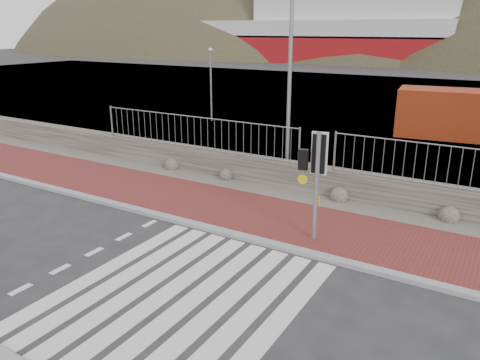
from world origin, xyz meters
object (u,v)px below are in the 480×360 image
Objects in this scene: ferry at (317,26)px; traffic_signal_far at (316,164)px; shipping_container at (458,114)px; streetlight at (294,54)px.

ferry is 69.25m from traffic_signal_far.
shipping_container is at bearing -60.95° from ferry.
traffic_signal_far reaches higher than shipping_container.
streetlight is 11.63m from shipping_container.
streetlight is (-2.64, 4.30, 2.29)m from traffic_signal_far.
shipping_container is (4.13, 10.40, -3.18)m from streetlight.
shipping_container is at bearing -105.38° from traffic_signal_far.
shipping_container is at bearing 73.68° from streetlight.
streetlight is at bearing -118.59° from shipping_container.
ferry reaches higher than traffic_signal_far.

